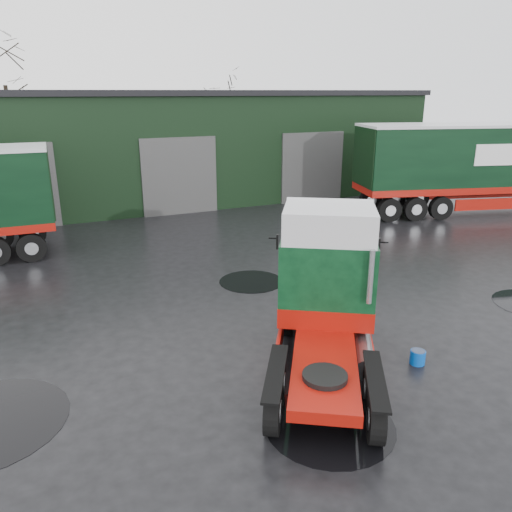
{
  "coord_description": "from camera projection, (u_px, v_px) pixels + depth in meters",
  "views": [
    {
      "loc": [
        -5.0,
        -11.48,
        6.24
      ],
      "look_at": [
        0.6,
        1.03,
        1.7
      ],
      "focal_mm": 35.0,
      "sensor_mm": 36.0,
      "label": 1
    }
  ],
  "objects": [
    {
      "name": "tree_back_a",
      "position": [
        9.0,
        113.0,
        36.03
      ],
      "size": [
        4.4,
        4.4,
        9.5
      ],
      "primitive_type": null,
      "color": "black",
      "rests_on": "ground"
    },
    {
      "name": "lorry_right",
      "position": [
        487.0,
        168.0,
        26.39
      ],
      "size": [
        18.09,
        7.62,
        4.7
      ],
      "primitive_type": null,
      "rotation": [
        0.0,
        0.0,
        -1.83
      ],
      "color": "silver",
      "rests_on": "ground"
    },
    {
      "name": "warehouse",
      "position": [
        152.0,
        143.0,
        30.96
      ],
      "size": [
        32.4,
        12.4,
        6.3
      ],
      "color": "black",
      "rests_on": "ground"
    },
    {
      "name": "ground",
      "position": [
        252.0,
        327.0,
        13.85
      ],
      "size": [
        100.0,
        100.0,
        0.0
      ],
      "primitive_type": "plane",
      "color": "black"
    },
    {
      "name": "tree_back_b",
      "position": [
        218.0,
        122.0,
        42.54
      ],
      "size": [
        4.4,
        4.4,
        7.5
      ],
      "primitive_type": null,
      "color": "black",
      "rests_on": "ground"
    },
    {
      "name": "wash_bucket",
      "position": [
        418.0,
        357.0,
        11.96
      ],
      "size": [
        0.48,
        0.48,
        0.34
      ],
      "primitive_type": "cylinder",
      "rotation": [
        0.0,
        0.0,
        0.43
      ],
      "color": "#0847B5",
      "rests_on": "ground"
    },
    {
      "name": "puddle_1",
      "position": [
        251.0,
        281.0,
        17.19
      ],
      "size": [
        2.21,
        2.21,
        0.01
      ],
      "primitive_type": "cylinder",
      "color": "black",
      "rests_on": "ground"
    },
    {
      "name": "hero_tractor",
      "position": [
        327.0,
        303.0,
        10.86
      ],
      "size": [
        5.26,
        6.38,
        3.69
      ],
      "primitive_type": null,
      "rotation": [
        0.0,
        0.0,
        -0.55
      ],
      "color": "#0B3419",
      "rests_on": "ground"
    },
    {
      "name": "puddle_0",
      "position": [
        329.0,
        425.0,
        9.8
      ],
      "size": [
        2.58,
        2.58,
        0.01
      ],
      "primitive_type": "cylinder",
      "color": "black",
      "rests_on": "ground"
    }
  ]
}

